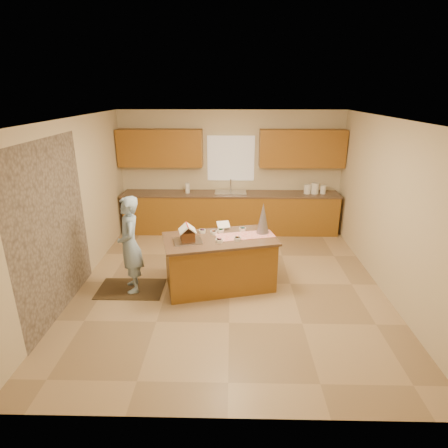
{
  "coord_description": "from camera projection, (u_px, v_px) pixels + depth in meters",
  "views": [
    {
      "loc": [
        0.02,
        -5.55,
        3.1
      ],
      "look_at": [
        -0.1,
        0.2,
        1.0
      ],
      "focal_mm": 29.55,
      "sensor_mm": 36.0,
      "label": 1
    }
  ],
  "objects": [
    {
      "name": "faucet",
      "position": [
        231.0,
        185.0,
        8.38
      ],
      "size": [
        0.03,
        0.03,
        0.28
      ],
      "primitive_type": "cylinder",
      "color": "silver",
      "rests_on": "back_counter_top"
    },
    {
      "name": "rug",
      "position": [
        131.0,
        289.0,
        6.08
      ],
      "size": [
        1.07,
        0.7,
        0.01
      ],
      "primitive_type": "cube",
      "color": "black",
      "rests_on": "floor"
    },
    {
      "name": "wall_right",
      "position": [
        390.0,
        209.0,
        5.76
      ],
      "size": [
        5.5,
        5.5,
        0.0
      ],
      "primitive_type": "plane",
      "color": "beige",
      "rests_on": "floor"
    },
    {
      "name": "tinsel_tree",
      "position": [
        263.0,
        218.0,
        6.01
      ],
      "size": [
        0.25,
        0.25,
        0.52
      ],
      "primitive_type": "cone",
      "rotation": [
        0.0,
        0.0,
        0.24
      ],
      "color": "silver",
      "rests_on": "island_top"
    },
    {
      "name": "sink",
      "position": [
        231.0,
        194.0,
        8.27
      ],
      "size": [
        0.7,
        0.45,
        0.12
      ],
      "primitive_type": "cube",
      "color": "silver",
      "rests_on": "back_counter_top"
    },
    {
      "name": "boy",
      "position": [
        130.0,
        245.0,
        5.81
      ],
      "size": [
        0.54,
        0.66,
        1.57
      ],
      "primitive_type": "imported",
      "rotation": [
        0.0,
        0.0,
        -1.24
      ],
      "color": "#90AFCD",
      "rests_on": "rug"
    },
    {
      "name": "floor",
      "position": [
        230.0,
        283.0,
        6.27
      ],
      "size": [
        5.5,
        5.5,
        0.0
      ],
      "primitive_type": "plane",
      "color": "tan",
      "rests_on": "ground"
    },
    {
      "name": "candy_bowls",
      "position": [
        223.0,
        234.0,
        6.0
      ],
      "size": [
        0.79,
        0.61,
        0.05
      ],
      "color": "pink",
      "rests_on": "island_top"
    },
    {
      "name": "wall_back",
      "position": [
        231.0,
        171.0,
        8.39
      ],
      "size": [
        5.5,
        5.5,
        0.0
      ],
      "primitive_type": "plane",
      "color": "beige",
      "rests_on": "floor"
    },
    {
      "name": "gingerbread_house",
      "position": [
        188.0,
        234.0,
        5.71
      ],
      "size": [
        0.31,
        0.32,
        0.27
      ],
      "color": "brown",
      "rests_on": "baking_tray"
    },
    {
      "name": "stone_accent",
      "position": [
        52.0,
        230.0,
        5.14
      ],
      "size": [
        0.0,
        2.5,
        2.5
      ],
      "primitive_type": "plane",
      "rotation": [
        1.57,
        0.0,
        1.57
      ],
      "color": "gray",
      "rests_on": "wall_left"
    },
    {
      "name": "wall_front",
      "position": [
        228.0,
        302.0,
        3.23
      ],
      "size": [
        5.5,
        5.5,
        0.0
      ],
      "primitive_type": "plane",
      "color": "beige",
      "rests_on": "floor"
    },
    {
      "name": "table_runner",
      "position": [
        245.0,
        235.0,
        5.99
      ],
      "size": [
        1.0,
        0.56,
        0.01
      ],
      "primitive_type": "cube",
      "rotation": [
        0.0,
        0.0,
        0.24
      ],
      "color": "red",
      "rests_on": "island_top"
    },
    {
      "name": "canister_c",
      "position": [
        323.0,
        190.0,
        8.19
      ],
      "size": [
        0.13,
        0.13,
        0.19
      ],
      "primitive_type": "cylinder",
      "color": "white",
      "rests_on": "back_counter_top"
    },
    {
      "name": "canister_a",
      "position": [
        307.0,
        189.0,
        8.19
      ],
      "size": [
        0.15,
        0.15,
        0.2
      ],
      "primitive_type": "cylinder",
      "color": "white",
      "rests_on": "back_counter_top"
    },
    {
      "name": "upper_cabinet_left",
      "position": [
        160.0,
        148.0,
        8.07
      ],
      "size": [
        1.85,
        0.35,
        0.8
      ],
      "primitive_type": "cube",
      "color": "#94521F",
      "rests_on": "wall_back"
    },
    {
      "name": "paper_towel",
      "position": [
        187.0,
        188.0,
        8.24
      ],
      "size": [
        0.1,
        0.1,
        0.22
      ],
      "primitive_type": "cylinder",
      "color": "white",
      "rests_on": "back_counter_top"
    },
    {
      "name": "back_counter_base",
      "position": [
        230.0,
        213.0,
        8.42
      ],
      "size": [
        4.8,
        0.6,
        0.88
      ],
      "primitive_type": "cube",
      "color": "brown",
      "rests_on": "floor"
    },
    {
      "name": "cookbook",
      "position": [
        223.0,
        225.0,
        6.23
      ],
      "size": [
        0.24,
        0.21,
        0.09
      ],
      "primitive_type": "cube",
      "rotation": [
        -1.13,
        0.0,
        0.24
      ],
      "color": "white",
      "rests_on": "island_top"
    },
    {
      "name": "window_curtain",
      "position": [
        231.0,
        158.0,
        8.26
      ],
      "size": [
        1.05,
        0.03,
        1.0
      ],
      "primitive_type": "cube",
      "color": "white",
      "rests_on": "wall_back"
    },
    {
      "name": "wall_left",
      "position": [
        73.0,
        207.0,
        5.86
      ],
      "size": [
        5.5,
        5.5,
        0.0
      ],
      "primitive_type": "plane",
      "color": "beige",
      "rests_on": "floor"
    },
    {
      "name": "ceiling",
      "position": [
        231.0,
        119.0,
        5.35
      ],
      "size": [
        5.5,
        5.5,
        0.0
      ],
      "primitive_type": "plane",
      "color": "silver",
      "rests_on": "floor"
    },
    {
      "name": "baking_tray",
      "position": [
        188.0,
        241.0,
        5.74
      ],
      "size": [
        0.5,
        0.42,
        0.02
      ],
      "primitive_type": "cube",
      "rotation": [
        0.0,
        0.0,
        0.24
      ],
      "color": "silver",
      "rests_on": "island_top"
    },
    {
      "name": "canister_b",
      "position": [
        315.0,
        188.0,
        8.18
      ],
      "size": [
        0.17,
        0.17,
        0.24
      ],
      "primitive_type": "cylinder",
      "color": "white",
      "rests_on": "back_counter_top"
    },
    {
      "name": "island_base",
      "position": [
        220.0,
        263.0,
        6.05
      ],
      "size": [
        1.85,
        1.24,
        0.83
      ],
      "primitive_type": "cube",
      "rotation": [
        0.0,
        0.0,
        0.24
      ],
      "color": "brown",
      "rests_on": "floor"
    },
    {
      "name": "upper_cabinet_right",
      "position": [
        302.0,
        148.0,
        8.01
      ],
      "size": [
        1.85,
        0.35,
        0.8
      ],
      "primitive_type": "cube",
      "color": "#94521F",
      "rests_on": "wall_back"
    },
    {
      "name": "island_top",
      "position": [
        220.0,
        239.0,
        5.91
      ],
      "size": [
        1.95,
        1.33,
        0.04
      ],
      "primitive_type": "cube",
      "rotation": [
        0.0,
        0.0,
        0.24
      ],
      "color": "brown",
      "rests_on": "island_base"
    },
    {
      "name": "back_counter_top",
      "position": [
        231.0,
        194.0,
        8.27
      ],
      "size": [
        4.85,
        0.63,
        0.04
      ],
      "primitive_type": "cube",
      "color": "brown",
      "rests_on": "back_counter_base"
    }
  ]
}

